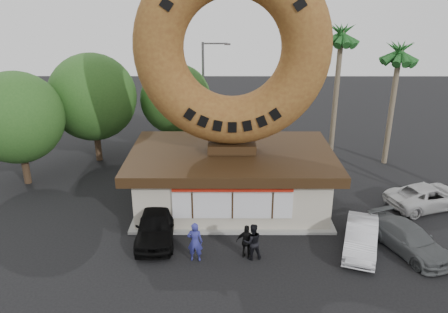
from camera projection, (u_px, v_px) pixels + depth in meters
name	position (u px, v px, depth m)	size (l,w,h in m)	color
ground	(233.00, 267.00, 19.57)	(90.00, 90.00, 0.00)	black
donut_shop	(232.00, 177.00, 24.50)	(11.20, 7.20, 3.80)	#BCB3A1
giant_donut	(232.00, 49.00, 21.96)	(10.05, 10.05, 2.56)	brown
tree_west	(93.00, 97.00, 30.02)	(6.00, 6.00, 7.65)	#473321
tree_mid	(176.00, 99.00, 32.10)	(5.20, 5.20, 6.63)	#473321
tree_far	(17.00, 118.00, 26.41)	(5.60, 5.60, 7.14)	#473321
palm_near	(341.00, 39.00, 29.55)	(2.60, 2.60, 9.75)	#726651
palm_far	(399.00, 56.00, 28.48)	(2.60, 2.60, 8.75)	#726651
street_lamp	(205.00, 90.00, 32.86)	(2.11, 0.20, 8.00)	#59595E
person_left	(195.00, 242.00, 19.72)	(0.70, 0.46, 1.93)	navy
person_center	(252.00, 242.00, 19.89)	(0.85, 0.67, 1.76)	black
person_right	(247.00, 242.00, 19.98)	(0.97, 0.40, 1.65)	black
car_black	(156.00, 224.00, 21.56)	(1.84, 4.57, 1.56)	black
car_silver	(361.00, 237.00, 20.60)	(1.43, 4.10, 1.35)	#BCBCC1
car_grey	(409.00, 239.00, 20.54)	(1.79, 4.41, 1.28)	#4E5152
car_white	(428.00, 196.00, 24.68)	(2.22, 4.82, 1.34)	#B9B9B9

